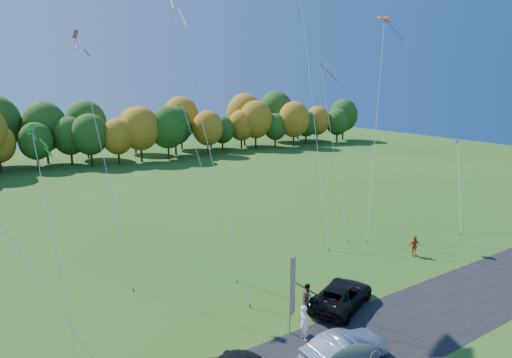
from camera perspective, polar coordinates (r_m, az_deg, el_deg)
ground at (r=28.28m, az=7.07°, el=-16.24°), size 160.00×160.00×0.00m
asphalt_strip at (r=25.82m, az=13.23°, el=-19.49°), size 90.00×6.00×0.01m
tree_line at (r=76.61m, az=-20.88°, el=1.42°), size 116.00×12.00×10.00m
black_suv at (r=28.87m, az=10.63°, el=-14.08°), size 5.85×4.33×1.48m
silver_sedan at (r=23.95m, az=11.07°, el=-20.08°), size 4.57×1.84×1.48m
person_tailgate_a at (r=25.28m, az=6.03°, el=-17.41°), size 0.56×0.76×1.94m
person_tailgate_b at (r=28.18m, az=6.42°, el=-14.41°), size 0.86×0.97×1.66m
person_east at (r=37.89m, az=19.17°, el=-7.91°), size 1.02×0.67×1.61m
feather_flag at (r=25.12m, az=4.55°, el=-13.11°), size 0.54×0.30×4.41m
kite_delta_blue at (r=32.51m, az=-9.42°, el=9.91°), size 4.20×10.81×24.97m
kite_parafoil_orange at (r=41.95m, az=6.41°, el=15.17°), size 7.63×13.95×31.60m
kite_delta_red at (r=29.66m, az=-6.96°, el=8.07°), size 2.34×10.47×21.64m
kite_parafoil_rainbow at (r=42.67m, az=14.81°, el=6.84°), size 9.00×6.50×19.66m
kite_diamond_yellow at (r=24.80m, az=-27.16°, el=-8.70°), size 5.30×7.30×10.71m
kite_diamond_green at (r=23.40m, az=-23.90°, el=-7.42°), size 0.91×5.55×11.69m
kite_diamond_white at (r=40.43m, az=9.65°, el=3.94°), size 2.18×6.66×15.69m
kite_diamond_pink at (r=31.80m, az=-18.52°, el=2.57°), size 1.45×6.61×17.03m
kite_diamond_blue_low at (r=46.36m, az=24.05°, el=-0.63°), size 5.00×4.49×8.31m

